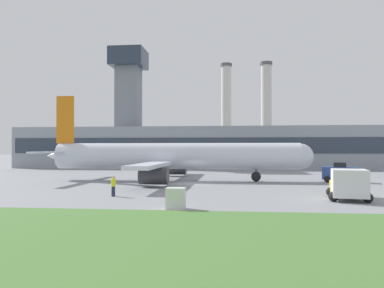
{
  "coord_description": "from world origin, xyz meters",
  "views": [
    {
      "loc": [
        4.03,
        -39.78,
        3.66
      ],
      "look_at": [
        -0.51,
        2.99,
        4.25
      ],
      "focal_mm": 35.0,
      "sensor_mm": 36.0,
      "label": 1
    }
  ],
  "objects": [
    {
      "name": "baggage_truck",
      "position": [
        12.39,
        -11.86,
        1.09
      ],
      "size": [
        3.44,
        4.77,
        2.23
      ],
      "color": "yellow",
      "rests_on": "ground_plane"
    },
    {
      "name": "ground_plane",
      "position": [
        0.0,
        0.0,
        0.0
      ],
      "size": [
        400.0,
        400.0,
        0.0
      ],
      "primitive_type": "plane",
      "color": "gray"
    },
    {
      "name": "airplane",
      "position": [
        -2.84,
        2.99,
        2.74
      ],
      "size": [
        31.15,
        26.52,
        10.0
      ],
      "color": "silver",
      "rests_on": "ground_plane"
    },
    {
      "name": "terminal_building",
      "position": [
        -1.18,
        34.39,
        4.62
      ],
      "size": [
        75.95,
        13.2,
        23.98
      ],
      "color": "#8C939E",
      "rests_on": "ground_plane"
    },
    {
      "name": "utility_cabinet",
      "position": [
        0.62,
        -17.11,
        0.65
      ],
      "size": [
        1.17,
        0.83,
        1.29
      ],
      "color": "silver",
      "rests_on": "ground_plane"
    },
    {
      "name": "smokestack_right",
      "position": [
        14.37,
        73.46,
        15.02
      ],
      "size": [
        3.62,
        3.62,
        29.75
      ],
      "color": "beige",
      "rests_on": "ground_plane"
    },
    {
      "name": "smokestack_left",
      "position": [
        2.44,
        73.54,
        14.93
      ],
      "size": [
        3.47,
        3.47,
        29.59
      ],
      "color": "beige",
      "rests_on": "ground_plane"
    },
    {
      "name": "pushback_tug",
      "position": [
        15.98,
        3.15,
        0.99
      ],
      "size": [
        4.06,
        3.11,
        2.18
      ],
      "color": "#2D4C93",
      "rests_on": "ground_plane"
    },
    {
      "name": "ground_crew_person",
      "position": [
        -5.1,
        -11.58,
        0.81
      ],
      "size": [
        0.48,
        0.48,
        1.59
      ],
      "color": "#23283D",
      "rests_on": "ground_plane"
    }
  ]
}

